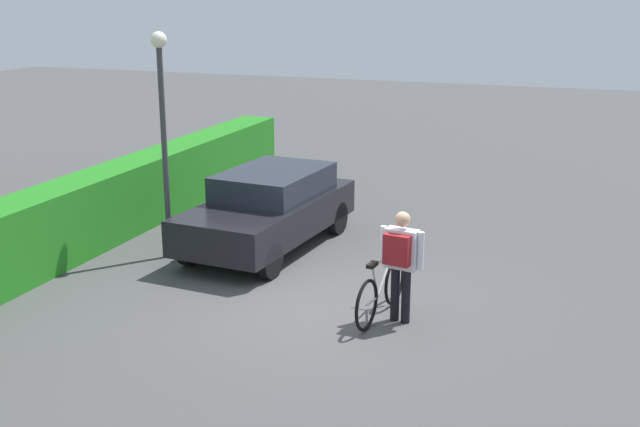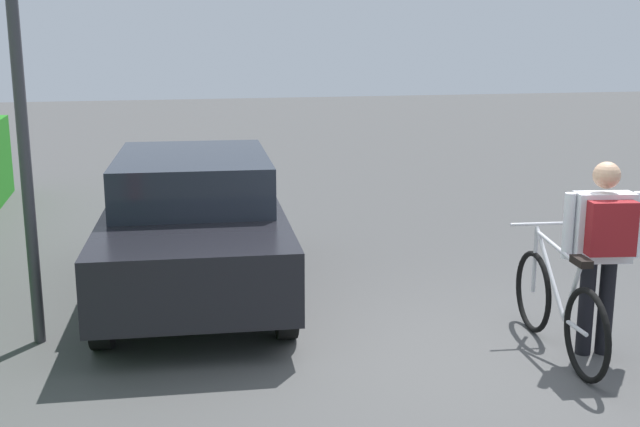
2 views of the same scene
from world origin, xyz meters
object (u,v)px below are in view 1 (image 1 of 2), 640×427
object	(u,v)px
person_rider	(401,256)
street_lamp	(163,114)
bicycle	(381,290)
parked_car_near	(269,208)

from	to	relation	value
person_rider	street_lamp	bearing A→B (deg)	73.19
person_rider	street_lamp	world-z (taller)	street_lamp
bicycle	parked_car_near	bearing A→B (deg)	49.80
parked_car_near	bicycle	bearing A→B (deg)	-130.20
parked_car_near	street_lamp	xyz separation A→B (m)	(-1.13, 1.47, 1.83)
parked_car_near	street_lamp	bearing A→B (deg)	127.43
bicycle	person_rider	world-z (taller)	person_rider
street_lamp	bicycle	bearing A→B (deg)	-106.59
bicycle	street_lamp	bearing A→B (deg)	73.41
person_rider	street_lamp	xyz separation A→B (m)	(1.40, 4.64, 1.59)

